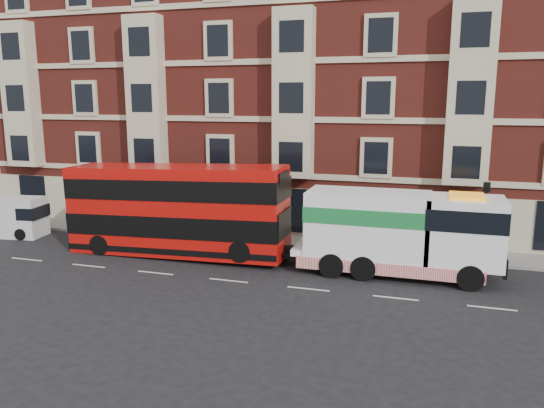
{
  "coord_description": "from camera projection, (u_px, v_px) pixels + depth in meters",
  "views": [
    {
      "loc": [
        9.23,
        -23.01,
        8.7
      ],
      "look_at": [
        1.01,
        4.0,
        3.13
      ],
      "focal_mm": 35.0,
      "sensor_mm": 36.0,
      "label": 1
    }
  ],
  "objects": [
    {
      "name": "ground",
      "position": [
        229.0,
        281.0,
        25.92
      ],
      "size": [
        120.0,
        120.0,
        0.0
      ],
      "primitive_type": "plane",
      "color": "black",
      "rests_on": "ground"
    },
    {
      "name": "sidewalk",
      "position": [
        273.0,
        241.0,
        32.94
      ],
      "size": [
        90.0,
        3.0,
        0.15
      ],
      "primitive_type": "cube",
      "color": "slate",
      "rests_on": "ground"
    },
    {
      "name": "victorian_terrace",
      "position": [
        310.0,
        80.0,
        37.9
      ],
      "size": [
        45.0,
        12.0,
        20.4
      ],
      "color": "maroon",
      "rests_on": "ground"
    },
    {
      "name": "lamp_post_west",
      "position": [
        175.0,
        198.0,
        32.93
      ],
      "size": [
        0.35,
        0.15,
        4.35
      ],
      "color": "black",
      "rests_on": "sidewalk"
    },
    {
      "name": "lamp_post_east",
      "position": [
        484.0,
        216.0,
        27.79
      ],
      "size": [
        0.35,
        0.15,
        4.35
      ],
      "color": "black",
      "rests_on": "sidewalk"
    },
    {
      "name": "double_decker_bus",
      "position": [
        177.0,
        209.0,
        29.7
      ],
      "size": [
        12.57,
        2.89,
        5.09
      ],
      "color": "red",
      "rests_on": "ground"
    },
    {
      "name": "tow_truck",
      "position": [
        396.0,
        232.0,
        26.34
      ],
      "size": [
        10.07,
        2.98,
        4.2
      ],
      "color": "white",
      "rests_on": "ground"
    },
    {
      "name": "box_van",
      "position": [
        6.0,
        217.0,
        34.3
      ],
      "size": [
        5.08,
        2.61,
        2.52
      ],
      "rotation": [
        0.0,
        0.0,
        0.14
      ],
      "color": "silver",
      "rests_on": "ground"
    },
    {
      "name": "pedestrian",
      "position": [
        68.0,
        215.0,
        36.11
      ],
      "size": [
        0.69,
        0.58,
        1.61
      ],
      "primitive_type": "imported",
      "rotation": [
        0.0,
        0.0,
        -0.39
      ],
      "color": "#1B2837",
      "rests_on": "sidewalk"
    }
  ]
}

